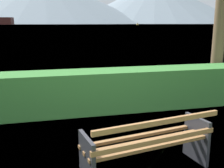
{
  "coord_description": "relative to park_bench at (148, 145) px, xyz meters",
  "views": [
    {
      "loc": [
        -1.23,
        -3.14,
        2.01
      ],
      "look_at": [
        0.0,
        1.97,
        0.8
      ],
      "focal_mm": 42.82,
      "sensor_mm": 36.0,
      "label": 1
    }
  ],
  "objects": [
    {
      "name": "distant_hills",
      "position": [
        6.12,
        559.91,
        42.8
      ],
      "size": [
        791.58,
        446.67,
        87.81
      ],
      "color": "slate",
      "rests_on": "ground_plane"
    },
    {
      "name": "park_bench",
      "position": [
        0.0,
        0.0,
        0.0
      ],
      "size": [
        1.85,
        0.87,
        0.87
      ],
      "color": "olive",
      "rests_on": "ground_plane"
    },
    {
      "name": "sailboat_mid",
      "position": [
        76.45,
        223.98,
        0.29
      ],
      "size": [
        2.27,
        4.8,
        2.03
      ],
      "color": "gold",
      "rests_on": "water_surface"
    },
    {
      "name": "hedge_row",
      "position": [
        -0.01,
        2.82,
        0.04
      ],
      "size": [
        10.47,
        0.82,
        0.94
      ],
      "primitive_type": "cube",
      "color": "#387A33",
      "rests_on": "ground_plane"
    },
    {
      "name": "water_surface",
      "position": [
        -0.01,
        308.69,
        -0.43
      ],
      "size": [
        620.0,
        620.0,
        0.0
      ],
      "primitive_type": "plane",
      "color": "#6B8EA3",
      "rests_on": "ground_plane"
    }
  ]
}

